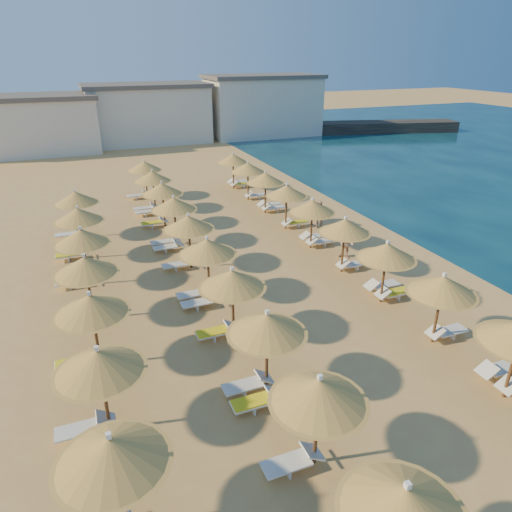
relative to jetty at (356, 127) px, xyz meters
name	(u,v)px	position (x,y,z in m)	size (l,w,h in m)	color
ground	(309,311)	(-30.38, -42.57, -0.75)	(220.00, 220.00, 0.00)	tan
jetty	(356,127)	(0.00, 0.00, 0.00)	(30.00, 4.00, 1.50)	black
hotel_blocks	(162,113)	(-27.87, 2.81, 2.95)	(45.56, 10.55, 8.10)	beige
parasol_row_east	(345,227)	(-26.79, -39.52, 1.84)	(2.80, 38.31, 3.17)	brown
parasol_row_west	(207,248)	(-34.25, -39.52, 1.84)	(2.80, 38.31, 3.17)	brown
parasol_row_inland	(85,266)	(-39.65, -39.52, 1.84)	(2.80, 24.11, 3.17)	brown
loungers	(250,283)	(-32.16, -39.58, -0.41)	(16.08, 37.05, 0.66)	white
beachgoer_b	(346,244)	(-25.61, -38.05, 0.09)	(0.82, 0.64, 1.68)	tan
beachgoer_c	(320,214)	(-24.60, -33.08, 0.20)	(1.11, 0.46, 1.89)	tan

